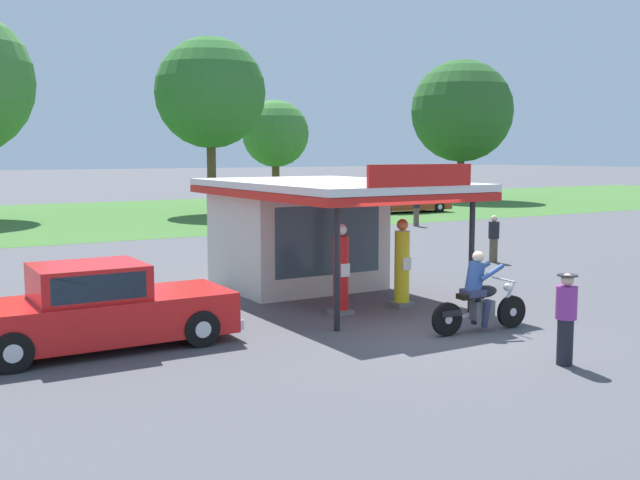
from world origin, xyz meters
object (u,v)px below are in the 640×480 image
object	(u,v)px
bystander_chatting_near_pumps	(566,317)
parked_car_back_row_centre_left	(279,213)
bystander_admiring_sedan	(494,238)
parked_car_second_row_spare	(404,200)
featured_classic_sedan	(97,311)
motorcycle_with_rider	(479,299)
gas_pump_nearside	(341,273)
gas_pump_offside	(402,266)
bystander_leaning_by_kiosk	(416,207)

from	to	relation	value
bystander_chatting_near_pumps	parked_car_back_row_centre_left	bearing A→B (deg)	73.87
bystander_admiring_sedan	bystander_chatting_near_pumps	xyz separation A→B (m)	(-7.25, -9.18, 0.03)
parked_car_second_row_spare	bystander_admiring_sedan	bearing A→B (deg)	-119.11
featured_classic_sedan	parked_car_second_row_spare	bearing A→B (deg)	42.93
motorcycle_with_rider	parked_car_second_row_spare	distance (m)	29.19
featured_classic_sedan	parked_car_second_row_spare	xyz separation A→B (m)	(23.14, 21.53, 0.03)
parked_car_back_row_centre_left	gas_pump_nearside	bearing A→B (deg)	-113.74
gas_pump_offside	bystander_admiring_sedan	bearing A→B (deg)	31.06
parked_car_back_row_centre_left	bystander_chatting_near_pumps	distance (m)	22.88
gas_pump_nearside	bystander_leaning_by_kiosk	xyz separation A→B (m)	(13.50, 14.55, 0.02)
parked_car_second_row_spare	gas_pump_offside	bearing A→B (deg)	-127.38
featured_classic_sedan	bystander_admiring_sedan	distance (m)	14.14
bystander_chatting_near_pumps	bystander_leaning_by_kiosk	distance (m)	23.33
motorcycle_with_rider	gas_pump_offside	bearing A→B (deg)	85.24
featured_classic_sedan	parked_car_back_row_centre_left	distance (m)	21.18
gas_pump_offside	parked_car_second_row_spare	xyz separation A→B (m)	(16.29, 21.32, -0.19)
motorcycle_with_rider	featured_classic_sedan	world-z (taller)	motorcycle_with_rider
featured_classic_sedan	parked_car_back_row_centre_left	world-z (taller)	parked_car_back_row_centre_left
gas_pump_offside	motorcycle_with_rider	bearing A→B (deg)	-94.76
motorcycle_with_rider	parked_car_back_row_centre_left	world-z (taller)	motorcycle_with_rider
gas_pump_offside	parked_car_back_row_centre_left	world-z (taller)	gas_pump_offside
gas_pump_offside	parked_car_back_row_centre_left	xyz separation A→B (m)	(5.76, 16.81, -0.21)
bystander_leaning_by_kiosk	featured_classic_sedan	bearing A→B (deg)	-141.75
bystander_admiring_sedan	gas_pump_offside	bearing A→B (deg)	-148.94
bystander_chatting_near_pumps	featured_classic_sedan	bearing A→B (deg)	141.51
gas_pump_nearside	bystander_leaning_by_kiosk	world-z (taller)	gas_pump_nearside
gas_pump_nearside	gas_pump_offside	size ratio (longest dim) A/B	0.99
parked_car_second_row_spare	bystander_admiring_sedan	world-z (taller)	parked_car_second_row_spare
featured_classic_sedan	bystander_chatting_near_pumps	distance (m)	7.99
bystander_leaning_by_kiosk	gas_pump_nearside	bearing A→B (deg)	-132.86
gas_pump_offside	bystander_leaning_by_kiosk	distance (m)	18.77
motorcycle_with_rider	bystander_leaning_by_kiosk	distance (m)	21.10
gas_pump_offside	featured_classic_sedan	xyz separation A→B (m)	(-6.85, -0.20, -0.22)
gas_pump_offside	motorcycle_with_rider	size ratio (longest dim) A/B	0.90
motorcycle_with_rider	bystander_leaning_by_kiosk	bearing A→B (deg)	55.03
motorcycle_with_rider	featured_classic_sedan	size ratio (longest dim) A/B	0.45
parked_car_back_row_centre_left	parked_car_second_row_spare	world-z (taller)	parked_car_second_row_spare
motorcycle_with_rider	bystander_chatting_near_pumps	distance (m)	2.46
bystander_chatting_near_pumps	bystander_leaning_by_kiosk	bearing A→B (deg)	57.71
gas_pump_offside	bystander_admiring_sedan	world-z (taller)	gas_pump_offside
bystander_admiring_sedan	featured_classic_sedan	bearing A→B (deg)	-162.68
gas_pump_nearside	bystander_leaning_by_kiosk	distance (m)	19.85
motorcycle_with_rider	parked_car_second_row_spare	size ratio (longest dim) A/B	0.39
bystander_admiring_sedan	gas_pump_nearside	bearing A→B (deg)	-154.19
bystander_leaning_by_kiosk	bystander_chatting_near_pumps	bearing A→B (deg)	-122.29
motorcycle_with_rider	featured_classic_sedan	bearing A→B (deg)	159.02
parked_car_second_row_spare	bystander_chatting_near_pumps	size ratio (longest dim) A/B	3.74
gas_pump_offside	bystander_leaning_by_kiosk	xyz separation A→B (m)	(11.87, 14.55, 0.01)
motorcycle_with_rider	bystander_chatting_near_pumps	size ratio (longest dim) A/B	1.45
parked_car_back_row_centre_left	bystander_admiring_sedan	xyz separation A→B (m)	(0.89, -12.80, 0.08)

